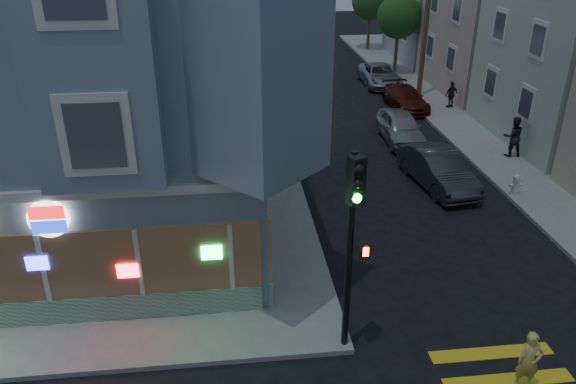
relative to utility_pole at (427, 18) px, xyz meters
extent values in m
cube|color=gray|center=(-18.00, -13.00, 0.85)|extent=(14.00, 14.00, 11.00)
cube|color=silver|center=(-18.00, -13.00, -0.80)|extent=(14.30, 14.30, 0.25)
cube|color=#196B33|center=(-18.00, -20.05, -4.25)|extent=(13.60, 0.12, 0.80)
cylinder|color=white|center=(-16.40, -20.13, -1.40)|extent=(1.00, 0.12, 1.00)
cube|color=#BCA691|center=(7.50, 1.00, -0.15)|extent=(12.00, 8.60, 9.00)
cylinder|color=#4C3826|center=(0.00, 0.00, -0.15)|extent=(0.30, 0.30, 9.00)
cylinder|color=#4C3826|center=(0.20, 6.00, -3.05)|extent=(0.24, 0.24, 3.20)
sphere|color=#1C4F1C|center=(0.20, 6.00, -0.85)|extent=(3.00, 3.00, 3.00)
cylinder|color=#4C3826|center=(0.20, 14.00, -3.05)|extent=(0.24, 0.24, 3.20)
sphere|color=#1C4F1C|center=(0.20, 14.00, -0.85)|extent=(3.00, 3.00, 3.00)
imported|color=#CDC868|center=(-5.23, -23.51, -4.02)|extent=(0.62, 0.46, 1.55)
imported|color=#212227|center=(1.00, -10.07, -3.71)|extent=(0.99, 0.81, 1.87)
imported|color=#24222A|center=(1.00, -2.62, -3.89)|extent=(0.96, 0.68, 1.52)
imported|color=#989BA0|center=(-3.40, -7.32, -4.06)|extent=(1.87, 4.38, 1.48)
imported|color=#343739|center=(-3.40, -12.52, -4.04)|extent=(2.20, 4.75, 1.51)
imported|color=#4F1612|center=(-1.52, -2.12, -4.17)|extent=(2.02, 4.40, 1.25)
imported|color=#9CA0A6|center=(-1.68, 3.08, -4.12)|extent=(2.35, 4.90, 1.35)
cylinder|color=black|center=(-9.20, -21.70, -1.98)|extent=(0.17, 0.17, 5.32)
cube|color=black|center=(-9.20, -21.93, 0.09)|extent=(0.43, 0.41, 1.12)
sphere|color=black|center=(-9.20, -22.10, 0.44)|extent=(0.21, 0.21, 0.21)
sphere|color=black|center=(-9.20, -22.10, 0.09)|extent=(0.21, 0.21, 0.21)
sphere|color=#19F23F|center=(-9.20, -22.10, -0.26)|extent=(0.21, 0.21, 0.21)
cube|color=black|center=(-8.93, -21.89, -1.72)|extent=(0.40, 0.33, 0.34)
cube|color=#FF2614|center=(-8.93, -22.01, -1.72)|extent=(0.23, 0.02, 0.23)
cylinder|color=silver|center=(-0.70, -13.90, -4.32)|extent=(0.26, 0.26, 0.65)
sphere|color=silver|center=(-0.70, -13.90, -3.95)|extent=(0.28, 0.28, 0.28)
cylinder|color=silver|center=(-0.70, -13.90, -4.27)|extent=(0.48, 0.13, 0.13)
camera|label=1|loc=(-11.94, -32.78, 5.23)|focal=35.00mm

